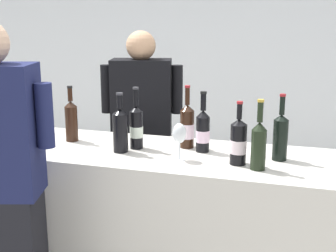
{
  "coord_description": "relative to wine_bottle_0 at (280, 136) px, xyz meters",
  "views": [
    {
      "loc": [
        0.84,
        -2.28,
        1.68
      ],
      "look_at": [
        0.15,
        0.0,
        1.11
      ],
      "focal_mm": 47.82,
      "sensor_mm": 36.0,
      "label": 1
    }
  ],
  "objects": [
    {
      "name": "person_guest",
      "position": [
        -1.25,
        -0.65,
        -0.27
      ],
      "size": [
        0.53,
        0.34,
        1.68
      ],
      "color": "black",
      "rests_on": "ground_plane"
    },
    {
      "name": "wine_bottle_7",
      "position": [
        -0.52,
        0.09,
        -0.01
      ],
      "size": [
        0.08,
        0.08,
        0.36
      ],
      "color": "black",
      "rests_on": "counter"
    },
    {
      "name": "wine_bottle_2",
      "position": [
        -1.23,
        0.02,
        -0.0
      ],
      "size": [
        0.07,
        0.07,
        0.34
      ],
      "color": "black",
      "rests_on": "counter"
    },
    {
      "name": "wine_bottle_0",
      "position": [
        0.0,
        0.0,
        0.0
      ],
      "size": [
        0.08,
        0.08,
        0.35
      ],
      "color": "black",
      "rests_on": "counter"
    },
    {
      "name": "wine_bottle_3",
      "position": [
        -0.42,
        0.03,
        -0.01
      ],
      "size": [
        0.08,
        0.08,
        0.34
      ],
      "color": "black",
      "rests_on": "counter"
    },
    {
      "name": "wine_bottle_4",
      "position": [
        -0.2,
        -0.14,
        -0.01
      ],
      "size": [
        0.08,
        0.08,
        0.33
      ],
      "color": "black",
      "rests_on": "counter"
    },
    {
      "name": "person_server",
      "position": [
        -0.99,
        0.61,
        -0.31
      ],
      "size": [
        0.56,
        0.33,
        1.6
      ],
      "color": "black",
      "rests_on": "ground_plane"
    },
    {
      "name": "wine_bottle_5",
      "position": [
        -0.79,
        -0.01,
        -0.0
      ],
      "size": [
        0.08,
        0.08,
        0.35
      ],
      "color": "black",
      "rests_on": "counter"
    },
    {
      "name": "wine_bottle_6",
      "position": [
        -0.09,
        -0.19,
        0.0
      ],
      "size": [
        0.07,
        0.07,
        0.35
      ],
      "color": "black",
      "rests_on": "counter"
    },
    {
      "name": "wine_bottle_1",
      "position": [
        -1.52,
        -0.2,
        0.0
      ],
      "size": [
        0.07,
        0.07,
        0.36
      ],
      "color": "black",
      "rests_on": "counter"
    },
    {
      "name": "wine_bottle_8",
      "position": [
        -0.85,
        -0.1,
        -0.0
      ],
      "size": [
        0.08,
        0.08,
        0.33
      ],
      "color": "black",
      "rests_on": "counter"
    },
    {
      "name": "ice_bucket",
      "position": [
        -1.6,
        0.0,
        -0.03
      ],
      "size": [
        0.21,
        0.21,
        0.2
      ],
      "color": "silver",
      "rests_on": "counter"
    },
    {
      "name": "counter",
      "position": [
        -0.75,
        -0.04,
        -0.61
      ],
      "size": [
        2.14,
        0.67,
        0.96
      ],
      "primitive_type": "cube",
      "color": "beige",
      "rests_on": "ground_plane"
    },
    {
      "name": "wall_back",
      "position": [
        -0.75,
        2.56,
        0.31
      ],
      "size": [
        8.0,
        0.1,
        2.8
      ],
      "primitive_type": "cube",
      "color": "silver",
      "rests_on": "ground_plane"
    },
    {
      "name": "wine_glass",
      "position": [
        -0.5,
        -0.15,
        0.0
      ],
      "size": [
        0.07,
        0.07,
        0.2
      ],
      "color": "silver",
      "rests_on": "counter"
    }
  ]
}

